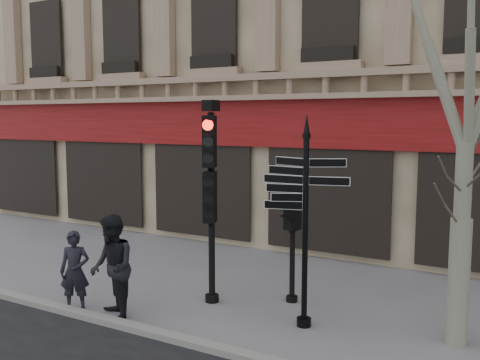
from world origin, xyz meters
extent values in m
plane|color=slate|center=(0.00, 0.00, 0.00)|extent=(80.00, 80.00, 0.00)
cube|color=gray|center=(0.00, -1.40, 0.06)|extent=(80.00, 0.25, 0.12)
cube|color=#5E0E09|center=(0.00, 4.88, 3.60)|extent=(28.00, 0.25, 1.30)
cube|color=#8C725B|center=(0.00, 4.65, 4.57)|extent=(28.00, 0.35, 0.74)
cylinder|color=black|center=(1.34, 0.32, 1.69)|extent=(0.10, 0.10, 3.38)
cylinder|color=black|center=(1.34, 0.32, 0.08)|extent=(0.26, 0.26, 0.15)
cone|color=black|center=(1.34, 0.32, 3.65)|extent=(0.11, 0.11, 0.34)
cylinder|color=black|center=(-0.80, 0.57, 1.88)|extent=(0.13, 0.13, 3.76)
cylinder|color=black|center=(-0.80, 0.57, 0.08)|extent=(0.28, 0.28, 0.15)
cube|color=black|center=(-0.80, 0.57, 2.17)|extent=(0.54, 0.47, 1.02)
cube|color=black|center=(-0.80, 0.57, 3.28)|extent=(0.54, 0.47, 1.02)
sphere|color=#FF0C05|center=(-0.80, 0.57, 3.55)|extent=(0.21, 0.21, 0.21)
cube|color=black|center=(-0.80, 0.57, 3.98)|extent=(0.33, 0.37, 0.21)
cylinder|color=black|center=(0.61, 1.40, 1.22)|extent=(0.12, 0.12, 2.45)
cylinder|color=black|center=(0.61, 1.40, 0.07)|extent=(0.25, 0.25, 0.14)
cube|color=black|center=(0.61, 1.40, 1.98)|extent=(0.45, 0.35, 0.93)
cylinder|color=gray|center=(3.84, 0.88, 1.06)|extent=(0.35, 0.35, 2.12)
cylinder|color=gray|center=(3.84, 0.88, 2.70)|extent=(0.27, 0.27, 1.35)
imported|color=black|center=(-2.83, -1.18, 0.79)|extent=(0.69, 0.62, 1.57)
imported|color=black|center=(-1.89, -1.14, 0.98)|extent=(1.21, 1.17, 1.97)
camera|label=1|loc=(5.01, -8.29, 3.73)|focal=40.00mm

